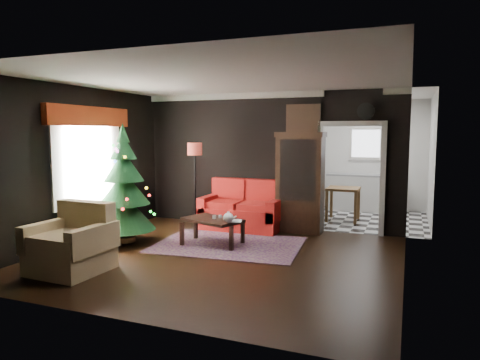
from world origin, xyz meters
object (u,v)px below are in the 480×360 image
at_px(armchair, 70,240).
at_px(wall_clock, 366,111).
at_px(teapot, 228,217).
at_px(floor_lamp, 195,189).
at_px(coffee_table, 213,231).
at_px(curio_cabinet, 300,185).
at_px(kitchen_table, 343,204).
at_px(christmas_tree, 124,185).
at_px(loveseat, 242,205).

relative_size(armchair, wall_clock, 3.14).
xyz_separation_m(teapot, wall_clock, (1.98, 2.01, 1.82)).
relative_size(floor_lamp, coffee_table, 1.86).
height_order(armchair, coffee_table, armchair).
bearing_deg(curio_cabinet, armchair, -123.53).
height_order(curio_cabinet, kitchen_table, curio_cabinet).
xyz_separation_m(armchair, kitchen_table, (3.09, 5.11, -0.09)).
distance_m(armchair, coffee_table, 2.45).
bearing_deg(curio_cabinet, kitchen_table, 65.56).
xyz_separation_m(christmas_tree, armchair, (0.26, -1.65, -0.59)).
distance_m(coffee_table, wall_clock, 3.66).
bearing_deg(teapot, christmas_tree, -173.82).
height_order(loveseat, curio_cabinet, curio_cabinet).
xyz_separation_m(loveseat, teapot, (0.37, -1.61, 0.06)).
relative_size(christmas_tree, wall_clock, 6.40).
distance_m(teapot, wall_clock, 3.35).
height_order(curio_cabinet, floor_lamp, curio_cabinet).
height_order(floor_lamp, christmas_tree, christmas_tree).
height_order(armchair, wall_clock, wall_clock).
height_order(armchair, teapot, armchair).
xyz_separation_m(loveseat, floor_lamp, (-0.89, -0.35, 0.33)).
bearing_deg(coffee_table, curio_cabinet, 53.08).
height_order(loveseat, floor_lamp, floor_lamp).
distance_m(loveseat, coffee_table, 1.39).
bearing_deg(curio_cabinet, christmas_tree, -143.01).
height_order(christmas_tree, coffee_table, christmas_tree).
bearing_deg(christmas_tree, wall_clock, 29.59).
bearing_deg(loveseat, kitchen_table, 42.51).
bearing_deg(armchair, curio_cabinet, 59.15).
xyz_separation_m(loveseat, kitchen_table, (1.80, 1.65, -0.12)).
bearing_deg(kitchen_table, wall_clock, -66.25).
distance_m(armchair, teapot, 2.49).
relative_size(floor_lamp, christmas_tree, 0.92).
height_order(coffee_table, kitchen_table, kitchen_table).
relative_size(floor_lamp, armchair, 1.88).
bearing_deg(loveseat, christmas_tree, -130.51).
xyz_separation_m(armchair, coffee_table, (1.25, 2.10, -0.22)).
relative_size(curio_cabinet, kitchen_table, 2.53).
bearing_deg(armchair, kitchen_table, 61.53).
bearing_deg(wall_clock, coffee_table, -143.59).
relative_size(armchair, coffee_table, 0.99).
relative_size(loveseat, floor_lamp, 0.90).
bearing_deg(loveseat, armchair, -110.43).
relative_size(loveseat, armchair, 1.69).
bearing_deg(kitchen_table, curio_cabinet, -114.44).
bearing_deg(floor_lamp, loveseat, 21.38).
distance_m(loveseat, wall_clock, 3.04).
xyz_separation_m(loveseat, christmas_tree, (-1.55, -1.81, 0.55)).
distance_m(loveseat, floor_lamp, 1.02).
bearing_deg(wall_clock, loveseat, -170.34).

